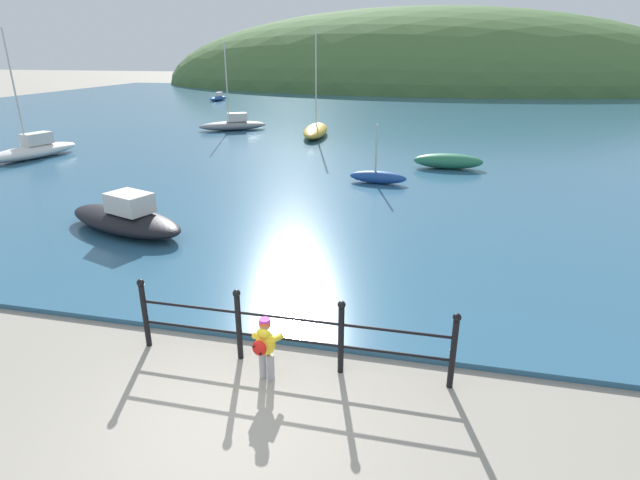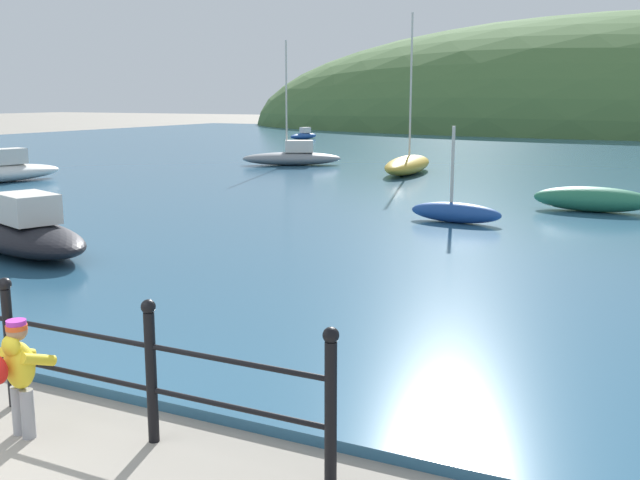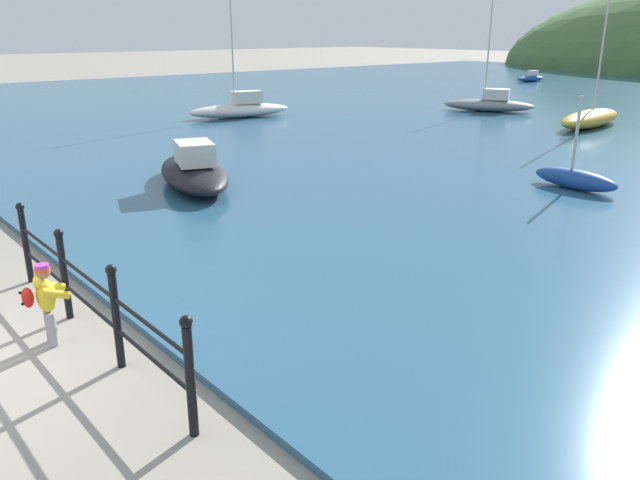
{
  "view_description": "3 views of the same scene",
  "coord_description": "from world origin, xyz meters",
  "px_view_note": "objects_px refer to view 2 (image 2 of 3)",
  "views": [
    {
      "loc": [
        2.32,
        -4.77,
        4.59
      ],
      "look_at": [
        0.33,
        3.84,
        1.2
      ],
      "focal_mm": 28.0,
      "sensor_mm": 36.0,
      "label": 1
    },
    {
      "loc": [
        4.98,
        -3.01,
        2.79
      ],
      "look_at": [
        1.49,
        3.95,
        1.29
      ],
      "focal_mm": 42.0,
      "sensor_mm": 36.0,
      "label": 2
    },
    {
      "loc": [
        7.27,
        -0.76,
        3.54
      ],
      "look_at": [
        1.55,
        4.07,
        1.01
      ],
      "focal_mm": 35.0,
      "sensor_mm": 36.0,
      "label": 3
    }
  ],
  "objects_px": {
    "boat_red_dinghy": "(23,233)",
    "boat_far_right": "(455,212)",
    "boat_far_left": "(593,199)",
    "boat_mid_harbor": "(293,157)",
    "child_in_coat": "(17,367)",
    "boat_nearest_quay": "(304,135)",
    "boat_twin_mast": "(408,164)"
  },
  "relations": [
    {
      "from": "boat_red_dinghy",
      "to": "boat_far_right",
      "type": "bearing_deg",
      "value": 47.81
    },
    {
      "from": "boat_far_left",
      "to": "boat_mid_harbor",
      "type": "xyz_separation_m",
      "value": [
        -12.27,
        7.59,
        0.04
      ]
    },
    {
      "from": "boat_far_left",
      "to": "boat_mid_harbor",
      "type": "relative_size",
      "value": 0.57
    },
    {
      "from": "child_in_coat",
      "to": "boat_nearest_quay",
      "type": "height_order",
      "value": "child_in_coat"
    },
    {
      "from": "boat_red_dinghy",
      "to": "boat_mid_harbor",
      "type": "distance_m",
      "value": 17.5
    },
    {
      "from": "child_in_coat",
      "to": "boat_red_dinghy",
      "type": "distance_m",
      "value": 7.55
    },
    {
      "from": "boat_red_dinghy",
      "to": "boat_mid_harbor",
      "type": "xyz_separation_m",
      "value": [
        -3.95,
        17.04,
        -0.01
      ]
    },
    {
      "from": "child_in_coat",
      "to": "boat_far_right",
      "type": "relative_size",
      "value": 0.48
    },
    {
      "from": "boat_nearest_quay",
      "to": "boat_mid_harbor",
      "type": "relative_size",
      "value": 0.54
    },
    {
      "from": "boat_mid_harbor",
      "to": "boat_twin_mast",
      "type": "distance_m",
      "value": 5.39
    },
    {
      "from": "boat_nearest_quay",
      "to": "boat_far_right",
      "type": "distance_m",
      "value": 32.57
    },
    {
      "from": "boat_nearest_quay",
      "to": "boat_twin_mast",
      "type": "relative_size",
      "value": 0.47
    },
    {
      "from": "child_in_coat",
      "to": "boat_twin_mast",
      "type": "xyz_separation_m",
      "value": [
        -4.27,
        20.99,
        -0.17
      ]
    },
    {
      "from": "boat_twin_mast",
      "to": "child_in_coat",
      "type": "bearing_deg",
      "value": -78.51
    },
    {
      "from": "boat_mid_harbor",
      "to": "boat_nearest_quay",
      "type": "bearing_deg",
      "value": 116.49
    },
    {
      "from": "boat_twin_mast",
      "to": "boat_red_dinghy",
      "type": "bearing_deg",
      "value": -94.74
    },
    {
      "from": "boat_far_left",
      "to": "boat_mid_harbor",
      "type": "distance_m",
      "value": 14.42
    },
    {
      "from": "boat_far_right",
      "to": "boat_mid_harbor",
      "type": "relative_size",
      "value": 0.43
    },
    {
      "from": "boat_twin_mast",
      "to": "boat_nearest_quay",
      "type": "bearing_deg",
      "value": 127.4
    },
    {
      "from": "boat_nearest_quay",
      "to": "boat_far_right",
      "type": "height_order",
      "value": "boat_far_right"
    },
    {
      "from": "boat_nearest_quay",
      "to": "boat_mid_harbor",
      "type": "height_order",
      "value": "boat_mid_harbor"
    },
    {
      "from": "boat_far_right",
      "to": "boat_twin_mast",
      "type": "xyz_separation_m",
      "value": [
        -4.54,
        9.44,
        0.1
      ]
    },
    {
      "from": "boat_nearest_quay",
      "to": "boat_far_right",
      "type": "relative_size",
      "value": 1.26
    },
    {
      "from": "boat_far_right",
      "to": "boat_far_left",
      "type": "xyz_separation_m",
      "value": [
        2.45,
        2.99,
        0.06
      ]
    },
    {
      "from": "boat_red_dinghy",
      "to": "boat_far_left",
      "type": "height_order",
      "value": "boat_red_dinghy"
    },
    {
      "from": "boat_nearest_quay",
      "to": "boat_far_right",
      "type": "xyz_separation_m",
      "value": [
        18.05,
        -27.11,
        -0.01
      ]
    },
    {
      "from": "boat_red_dinghy",
      "to": "boat_far_left",
      "type": "xyz_separation_m",
      "value": [
        8.32,
        9.46,
        -0.05
      ]
    },
    {
      "from": "boat_mid_harbor",
      "to": "boat_red_dinghy",
      "type": "bearing_deg",
      "value": -76.95
    },
    {
      "from": "boat_far_left",
      "to": "boat_mid_harbor",
      "type": "bearing_deg",
      "value": 148.27
    },
    {
      "from": "child_in_coat",
      "to": "boat_mid_harbor",
      "type": "relative_size",
      "value": 0.21
    },
    {
      "from": "child_in_coat",
      "to": "boat_twin_mast",
      "type": "bearing_deg",
      "value": 101.49
    },
    {
      "from": "child_in_coat",
      "to": "boat_mid_harbor",
      "type": "height_order",
      "value": "boat_mid_harbor"
    }
  ]
}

